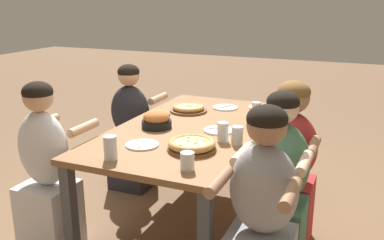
% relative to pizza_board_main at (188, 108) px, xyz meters
% --- Properties ---
extents(ground_plane, '(18.00, 18.00, 0.00)m').
position_rel_pizza_board_main_xyz_m(ground_plane, '(-0.38, -0.19, -0.78)').
color(ground_plane, brown).
rests_on(ground_plane, ground).
extents(dining_table, '(1.86, 1.02, 0.75)m').
position_rel_pizza_board_main_xyz_m(dining_table, '(-0.38, -0.19, -0.11)').
color(dining_table, brown).
rests_on(dining_table, ground).
extents(pizza_board_main, '(0.31, 0.31, 0.05)m').
position_rel_pizza_board_main_xyz_m(pizza_board_main, '(0.00, 0.00, 0.00)').
color(pizza_board_main, brown).
rests_on(pizza_board_main, dining_table).
extents(pizza_board_second, '(0.31, 0.31, 0.06)m').
position_rel_pizza_board_main_xyz_m(pizza_board_second, '(-0.84, -0.39, 0.01)').
color(pizza_board_second, brown).
rests_on(pizza_board_second, dining_table).
extents(skillet_bowl, '(0.32, 0.22, 0.13)m').
position_rel_pizza_board_main_xyz_m(skillet_bowl, '(-0.50, 0.03, 0.03)').
color(skillet_bowl, black).
rests_on(skillet_bowl, dining_table).
extents(empty_plate_a, '(0.22, 0.22, 0.02)m').
position_rel_pizza_board_main_xyz_m(empty_plate_a, '(-0.41, -0.41, -0.02)').
color(empty_plate_a, white).
rests_on(empty_plate_a, dining_table).
extents(empty_plate_b, '(0.21, 0.21, 0.02)m').
position_rel_pizza_board_main_xyz_m(empty_plate_b, '(0.23, -0.24, -0.02)').
color(empty_plate_b, white).
rests_on(empty_plate_b, dining_table).
extents(empty_plate_c, '(0.20, 0.20, 0.02)m').
position_rel_pizza_board_main_xyz_m(empty_plate_c, '(0.35, -0.52, -0.02)').
color(empty_plate_c, white).
rests_on(empty_plate_c, dining_table).
extents(empty_plate_d, '(0.21, 0.21, 0.02)m').
position_rel_pizza_board_main_xyz_m(empty_plate_d, '(-0.89, -0.06, -0.02)').
color(empty_plate_d, white).
rests_on(empty_plate_d, dining_table).
extents(drinking_glass_a, '(0.08, 0.08, 0.10)m').
position_rel_pizza_board_main_xyz_m(drinking_glass_a, '(-1.14, -0.49, 0.02)').
color(drinking_glass_a, silver).
rests_on(drinking_glass_a, dining_table).
extents(drinking_glass_b, '(0.08, 0.08, 0.14)m').
position_rel_pizza_board_main_xyz_m(drinking_glass_b, '(-1.17, -0.01, 0.04)').
color(drinking_glass_b, silver).
rests_on(drinking_glass_b, dining_table).
extents(drinking_glass_c, '(0.08, 0.08, 0.13)m').
position_rel_pizza_board_main_xyz_m(drinking_glass_c, '(-0.60, -0.51, 0.04)').
color(drinking_glass_c, silver).
rests_on(drinking_glass_c, dining_table).
extents(drinking_glass_d, '(0.07, 0.07, 0.14)m').
position_rel_pizza_board_main_xyz_m(drinking_glass_d, '(-0.01, -0.57, 0.04)').
color(drinking_glass_d, silver).
rests_on(drinking_glass_d, dining_table).
extents(drinking_glass_e, '(0.07, 0.07, 0.12)m').
position_rel_pizza_board_main_xyz_m(drinking_glass_e, '(-0.63, -0.62, 0.03)').
color(drinking_glass_e, silver).
rests_on(drinking_glass_e, dining_table).
extents(diner_far_midright, '(0.51, 0.40, 1.12)m').
position_rel_pizza_board_main_xyz_m(diner_far_midright, '(-0.04, 0.54, -0.27)').
color(diner_far_midright, '#232328').
rests_on(diner_far_midright, ground).
extents(diner_near_center, '(0.51, 0.40, 1.16)m').
position_rel_pizza_board_main_xyz_m(diner_near_center, '(-0.42, -0.92, -0.24)').
color(diner_near_center, '#B22D2D').
rests_on(diner_near_center, ground).
extents(diner_near_left, '(0.51, 0.40, 1.17)m').
position_rel_pizza_board_main_xyz_m(diner_near_left, '(-1.15, -0.92, -0.24)').
color(diner_near_left, '#99999E').
rests_on(diner_near_left, ground).
extents(diner_far_left, '(0.51, 0.40, 1.17)m').
position_rel_pizza_board_main_xyz_m(diner_far_left, '(-1.12, 0.54, -0.25)').
color(diner_far_left, silver).
rests_on(diner_far_left, ground).
extents(diner_near_midleft, '(0.51, 0.40, 1.16)m').
position_rel_pizza_board_main_xyz_m(diner_near_midleft, '(-0.77, -0.92, -0.25)').
color(diner_near_midleft, '#477556').
rests_on(diner_near_midleft, ground).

